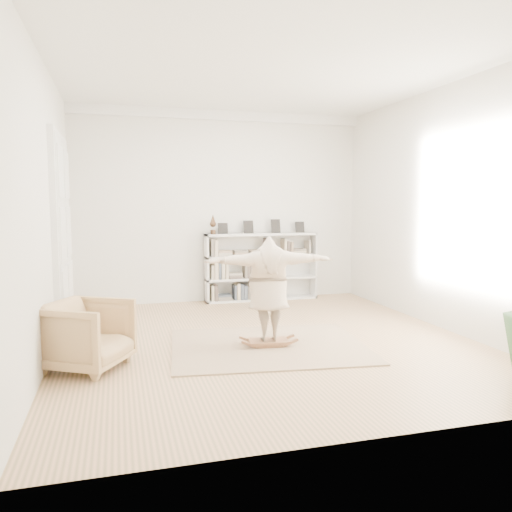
{
  "coord_description": "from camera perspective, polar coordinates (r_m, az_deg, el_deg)",
  "views": [
    {
      "loc": [
        -1.93,
        -6.41,
        1.87
      ],
      "look_at": [
        -0.03,
        0.4,
        1.13
      ],
      "focal_mm": 35.0,
      "sensor_mm": 36.0,
      "label": 1
    }
  ],
  "objects": [
    {
      "name": "room_shell",
      "position": [
        9.69,
        -4.0,
        15.75
      ],
      "size": [
        6.0,
        6.0,
        6.0
      ],
      "color": "silver",
      "rests_on": "floor"
    },
    {
      "name": "bookshelf",
      "position": [
        9.68,
        0.59,
        -1.31
      ],
      "size": [
        2.2,
        0.35,
        1.64
      ],
      "color": "silver",
      "rests_on": "floor"
    },
    {
      "name": "doors",
      "position": [
        7.76,
        -21.26,
        2.13
      ],
      "size": [
        0.09,
        1.78,
        2.92
      ],
      "color": "white",
      "rests_on": "floor"
    },
    {
      "name": "rocker_board",
      "position": [
        6.63,
        1.43,
        -9.75
      ],
      "size": [
        0.54,
        0.36,
        0.11
      ],
      "rotation": [
        0.0,
        0.0,
        -0.11
      ],
      "color": "brown",
      "rests_on": "rug"
    },
    {
      "name": "armchair",
      "position": [
        6.01,
        -18.81,
        -8.55
      ],
      "size": [
        1.16,
        1.15,
        0.78
      ],
      "primitive_type": "imported",
      "rotation": [
        0.0,
        0.0,
        1.05
      ],
      "color": "tan",
      "rests_on": "floor"
    },
    {
      "name": "floor",
      "position": [
        6.95,
        1.17,
        -9.6
      ],
      "size": [
        6.0,
        6.0,
        0.0
      ],
      "primitive_type": "plane",
      "color": "olive",
      "rests_on": "ground"
    },
    {
      "name": "person",
      "position": [
        6.47,
        1.44,
        -3.42
      ],
      "size": [
        1.72,
        0.64,
        1.36
      ],
      "primitive_type": "imported",
      "rotation": [
        0.0,
        0.0,
        3.03
      ],
      "color": "beige",
      "rests_on": "rocker_board"
    },
    {
      "name": "rug",
      "position": [
        6.65,
        1.43,
        -10.23
      ],
      "size": [
        2.71,
        2.27,
        0.02
      ],
      "primitive_type": "cube",
      "rotation": [
        0.0,
        0.0,
        -0.11
      ],
      "color": "tan",
      "rests_on": "floor"
    }
  ]
}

